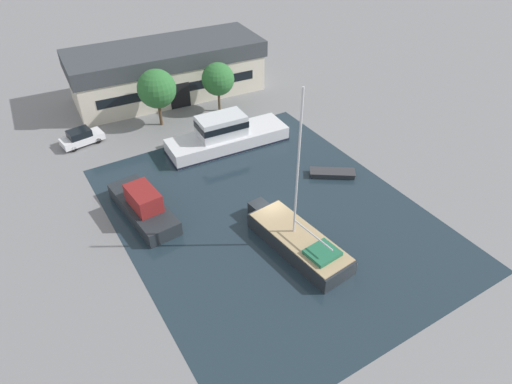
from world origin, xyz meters
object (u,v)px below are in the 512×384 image
(quay_tree_by_water, at_px, (218,79))
(cabin_boat, at_px, (143,206))
(quay_tree_near_building, at_px, (157,89))
(small_dinghy, at_px, (332,173))
(motor_cruiser, at_px, (226,136))
(sailboat_moored, at_px, (297,240))
(parked_car, at_px, (81,137))
(warehouse_building, at_px, (167,70))

(quay_tree_by_water, height_order, cabin_boat, quay_tree_by_water)
(quay_tree_near_building, bearing_deg, small_dinghy, -60.68)
(quay_tree_by_water, relative_size, motor_cruiser, 0.45)
(motor_cruiser, height_order, cabin_boat, motor_cruiser)
(sailboat_moored, xyz_separation_m, cabin_boat, (-8.69, 9.89, 0.24))
(sailboat_moored, relative_size, small_dinghy, 3.10)
(parked_car, xyz_separation_m, motor_cruiser, (12.61, -8.21, 0.44))
(sailboat_moored, height_order, motor_cruiser, sailboat_moored)
(quay_tree_by_water, height_order, small_dinghy, quay_tree_by_water)
(quay_tree_by_water, xyz_separation_m, small_dinghy, (2.84, -17.43, -3.64))
(quay_tree_near_building, height_order, sailboat_moored, sailboat_moored)
(quay_tree_near_building, xyz_separation_m, cabin_boat, (-7.20, -14.10, -3.28))
(parked_car, xyz_separation_m, small_dinghy, (18.64, -18.09, -0.56))
(parked_car, relative_size, motor_cruiser, 0.35)
(warehouse_building, relative_size, sailboat_moored, 1.79)
(quay_tree_by_water, relative_size, sailboat_moored, 0.44)
(quay_tree_by_water, bearing_deg, parked_car, 177.60)
(quay_tree_by_water, height_order, sailboat_moored, sailboat_moored)
(sailboat_moored, bearing_deg, parked_car, 106.87)
(warehouse_building, distance_m, quay_tree_by_water, 7.95)
(quay_tree_near_building, xyz_separation_m, motor_cruiser, (3.95, -7.91, -3.01))
(quay_tree_near_building, height_order, cabin_boat, quay_tree_near_building)
(quay_tree_by_water, distance_m, motor_cruiser, 8.60)
(quay_tree_near_building, bearing_deg, sailboat_moored, -86.46)
(warehouse_building, height_order, parked_car, warehouse_building)
(warehouse_building, bearing_deg, parked_car, -148.05)
(warehouse_building, distance_m, parked_car, 14.37)
(parked_car, bearing_deg, quay_tree_by_water, 79.65)
(warehouse_building, height_order, sailboat_moored, sailboat_moored)
(quay_tree_by_water, xyz_separation_m, parked_car, (-15.80, 0.66, -3.08))
(parked_car, bearing_deg, sailboat_moored, 14.71)
(motor_cruiser, bearing_deg, sailboat_moored, 174.93)
(warehouse_building, height_order, motor_cruiser, warehouse_building)
(small_dinghy, height_order, cabin_boat, cabin_boat)
(warehouse_building, xyz_separation_m, motor_cruiser, (0.03, -14.77, -1.86))
(warehouse_building, distance_m, small_dinghy, 25.55)
(parked_car, distance_m, cabin_boat, 14.47)
(quay_tree_by_water, xyz_separation_m, cabin_boat, (-14.35, -13.73, -2.91))
(parked_car, relative_size, small_dinghy, 1.05)
(quay_tree_near_building, distance_m, small_dinghy, 20.79)
(sailboat_moored, distance_m, motor_cruiser, 16.28)
(parked_car, height_order, small_dinghy, parked_car)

